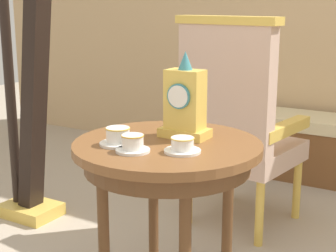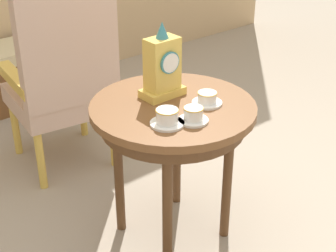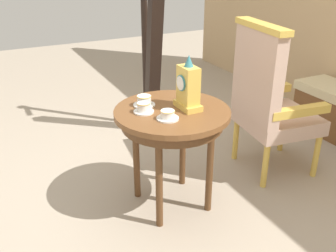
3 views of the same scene
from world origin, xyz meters
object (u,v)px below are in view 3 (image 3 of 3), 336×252
teacup_center (168,115)px  armchair (269,99)px  mantel_clock (188,88)px  teacup_right (144,108)px  teacup_left (144,101)px  side_table (172,122)px  harp (151,55)px

teacup_center → armchair: 0.95m
teacup_center → mantel_clock: (-0.09, 0.19, 0.11)m
teacup_right → armchair: (-0.03, 1.00, -0.12)m
mantel_clock → teacup_left: bearing=-125.4°
teacup_left → armchair: size_ratio=0.12×
teacup_right → armchair: size_ratio=0.11×
teacup_right → teacup_center: size_ratio=0.94×
teacup_left → teacup_right: 0.11m
side_table → teacup_left: bearing=-137.2°
teacup_left → harp: bearing=153.0°
teacup_right → armchair: armchair is taller
teacup_right → teacup_center: (0.16, 0.08, -0.00)m
side_table → armchair: 0.83m
mantel_clock → harp: 1.16m
teacup_left → mantel_clock: mantel_clock is taller
teacup_center → side_table: bearing=142.3°
teacup_right → teacup_center: teacup_right is taller
teacup_right → harp: 1.20m
harp → teacup_right: bearing=-26.8°
teacup_center → armchair: size_ratio=0.12×
side_table → harp: bearing=161.7°
teacup_right → teacup_center: bearing=28.4°
mantel_clock → armchair: (-0.10, 0.73, -0.23)m
mantel_clock → teacup_right: bearing=-102.8°
side_table → mantel_clock: (0.02, 0.10, 0.22)m
teacup_right → armchair: 1.01m
harp → teacup_left: bearing=-27.0°
armchair → harp: (-1.03, -0.46, 0.14)m
side_table → teacup_right: (-0.04, -0.17, 0.11)m
side_table → harp: (-1.11, 0.37, 0.12)m
side_table → armchair: bearing=95.1°
harp → mantel_clock: bearing=-13.4°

